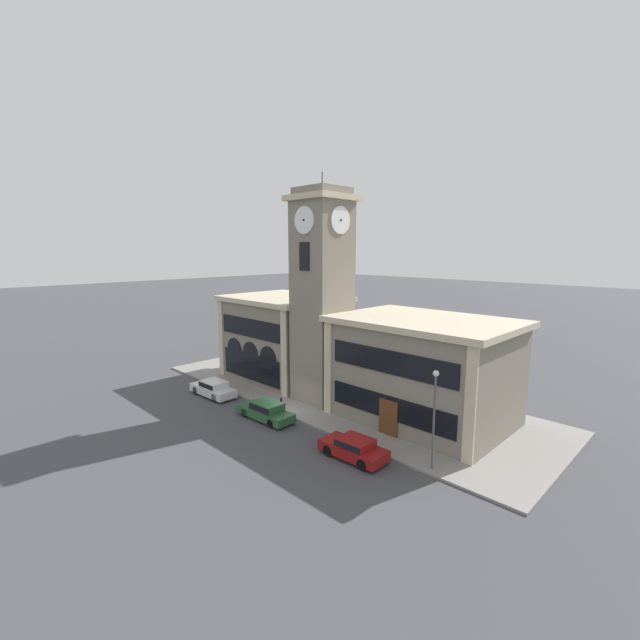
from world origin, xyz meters
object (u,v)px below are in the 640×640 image
Objects in this scene: parked_car_near at (213,388)px; parked_car_mid at (266,410)px; parked_car_far at (354,448)px; street_lamp at (435,405)px; bollard at (281,404)px.

parked_car_mid is (7.49, 0.00, -0.01)m from parked_car_near.
parked_car_near is 1.10× the size of parked_car_far.
parked_car_mid is 13.48m from street_lamp.
parked_car_mid is 1.13× the size of parked_car_far.
street_lamp reaches higher than parked_car_mid.
parked_car_far reaches higher than bollard.
parked_car_near is 7.49m from parked_car_mid.
street_lamp reaches higher than bollard.
parked_car_mid is at bearing 177.73° from parked_car_near.
parked_car_far is (8.70, -0.00, -0.02)m from parked_car_mid.
parked_car_mid is at bearing -2.28° from parked_car_far.
parked_car_near reaches higher than parked_car_far.
parked_car_far is at bearing -11.23° from bollard.
parked_car_far is 9.25m from bollard.
parked_car_mid is at bearing -170.81° from street_lamp.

